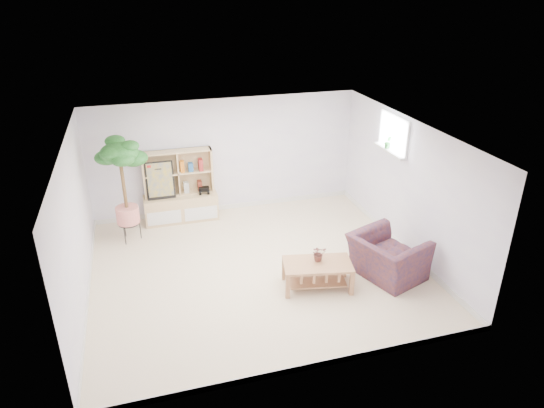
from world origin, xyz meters
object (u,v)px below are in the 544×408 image
object	(u,v)px
storage_unit	(180,187)
armchair	(388,254)
coffee_table	(317,275)
floor_tree	(124,191)

from	to	relation	value
storage_unit	armchair	bearing A→B (deg)	-45.22
storage_unit	armchair	size ratio (longest dim) A/B	1.32
storage_unit	coffee_table	xyz separation A→B (m)	(1.80, -3.04, -0.51)
storage_unit	coffee_table	world-z (taller)	storage_unit
floor_tree	storage_unit	bearing A→B (deg)	29.32
storage_unit	coffee_table	size ratio (longest dim) A/B	1.36
floor_tree	armchair	bearing A→B (deg)	-31.25
armchair	floor_tree	bearing A→B (deg)	39.13
storage_unit	floor_tree	xyz separation A→B (m)	(-1.04, -0.58, 0.27)
floor_tree	armchair	distance (m)	4.80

